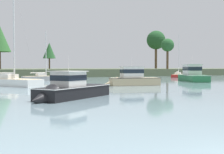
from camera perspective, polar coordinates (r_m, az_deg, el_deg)
The scene contains 10 objects.
far_shore_bank at distance 90.16m, azimuth -20.03°, elevation 0.92°, with size 187.82×52.11×1.89m, color #4C563D.
cruiser_sand at distance 37.12m, azimuth 3.58°, elevation -0.73°, with size 7.53×3.10×4.31m.
cruiser_black at distance 21.49m, azimuth -8.80°, elevation -3.14°, with size 7.60×6.31×3.94m.
sailboat_grey at distance 51.99m, azimuth -13.46°, elevation -0.47°, with size 7.35×3.16×9.24m.
cruiser_green at distance 51.18m, azimuth 15.35°, elevation 0.01°, with size 6.31×10.17×5.75m.
sailboat_red at distance 70.23m, azimuth 12.92°, elevation 0.15°, with size 6.62×6.39×10.68m.
sailboat_white at distance 38.55m, azimuth -19.39°, elevation -1.23°, with size 7.18×9.17×13.58m.
shore_tree_inland_c at distance 83.09m, azimuth 10.90°, elevation 6.10°, with size 3.67×3.67×8.56m.
shore_tree_far_left at distance 106.03m, azimuth 8.68°, elevation 7.16°, with size 6.73×6.73×13.67m.
shore_tree_right at distance 94.65m, azimuth -12.27°, elevation 5.11°, with size 4.09×4.09×8.33m.
Camera 1 is at (-6.71, -4.62, 2.32)m, focal length 46.32 mm.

